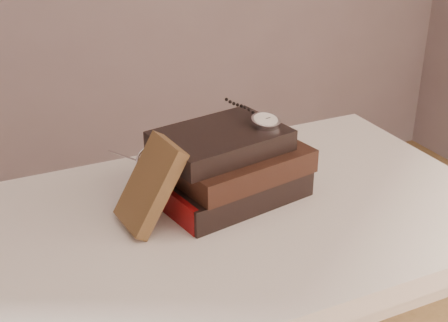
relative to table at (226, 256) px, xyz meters
name	(u,v)px	position (x,y,z in m)	size (l,w,h in m)	color
table	(226,256)	(0.00, 0.00, 0.00)	(1.00, 0.60, 0.75)	silver
book_stack	(230,166)	(0.03, 0.06, 0.15)	(0.30, 0.23, 0.13)	black
journal	(150,185)	(-0.13, 0.02, 0.17)	(0.02, 0.10, 0.16)	#452F1A
pocket_watch	(264,120)	(0.11, 0.06, 0.23)	(0.06, 0.16, 0.02)	silver
eyeglasses	(160,156)	(-0.07, 0.13, 0.17)	(0.13, 0.15, 0.05)	silver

